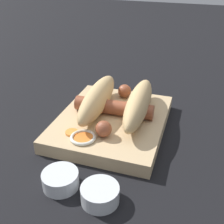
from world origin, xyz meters
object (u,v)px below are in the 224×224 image
(food_tray, at_px, (112,122))
(condiment_cup_far, at_px, (100,195))
(bread_roll, at_px, (118,101))
(condiment_cup_near, at_px, (61,180))
(sausage, at_px, (115,108))

(food_tray, bearing_deg, condiment_cup_far, -167.05)
(bread_roll, relative_size, condiment_cup_far, 3.67)
(condiment_cup_near, bearing_deg, sausage, -8.04)
(sausage, xyz_separation_m, condiment_cup_near, (-0.18, 0.03, -0.03))
(bread_roll, bearing_deg, condiment_cup_near, 171.14)
(bread_roll, distance_m, condiment_cup_far, 0.20)
(bread_roll, relative_size, sausage, 1.09)
(food_tray, relative_size, sausage, 1.32)
(condiment_cup_near, distance_m, condiment_cup_far, 0.06)
(sausage, relative_size, condiment_cup_near, 3.37)
(condiment_cup_near, bearing_deg, condiment_cup_far, -97.60)
(food_tray, height_order, bread_roll, bread_roll)
(bread_roll, height_order, condiment_cup_near, bread_roll)
(food_tray, bearing_deg, bread_roll, -21.83)
(condiment_cup_near, xyz_separation_m, condiment_cup_far, (-0.01, -0.06, 0.00))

